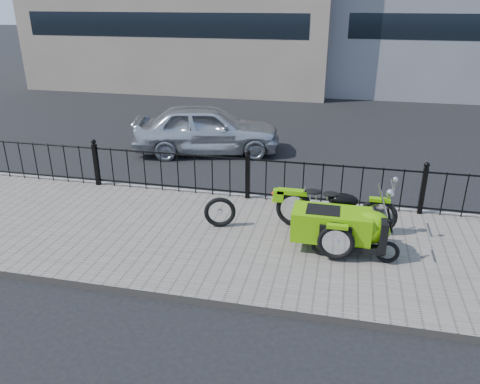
% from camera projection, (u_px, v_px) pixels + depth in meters
% --- Properties ---
extents(ground, '(120.00, 120.00, 0.00)m').
position_uv_depth(ground, '(234.00, 230.00, 8.91)').
color(ground, black).
rests_on(ground, ground).
extents(sidewalk, '(30.00, 3.80, 0.12)m').
position_uv_depth(sidewalk, '(227.00, 239.00, 8.44)').
color(sidewalk, '#6B645B').
rests_on(sidewalk, ground).
extents(curb, '(30.00, 0.10, 0.12)m').
position_uv_depth(curb, '(249.00, 198.00, 10.18)').
color(curb, gray).
rests_on(curb, ground).
extents(iron_fence, '(14.11, 0.11, 1.08)m').
position_uv_depth(iron_fence, '(248.00, 177.00, 9.86)').
color(iron_fence, black).
rests_on(iron_fence, sidewalk).
extents(motorcycle_sidecar, '(2.28, 1.48, 0.98)m').
position_uv_depth(motorcycle_sidecar, '(342.00, 222.00, 7.91)').
color(motorcycle_sidecar, black).
rests_on(motorcycle_sidecar, sidewalk).
extents(scooter, '(1.42, 0.41, 0.96)m').
position_uv_depth(scooter, '(349.00, 238.00, 7.58)').
color(scooter, black).
rests_on(scooter, sidewalk).
extents(spare_tire, '(0.59, 0.25, 0.59)m').
position_uv_depth(spare_tire, '(220.00, 212.00, 8.67)').
color(spare_tire, black).
rests_on(spare_tire, sidewalk).
extents(sedan_car, '(4.33, 2.59, 1.38)m').
position_uv_depth(sedan_car, '(207.00, 129.00, 13.07)').
color(sedan_car, silver).
rests_on(sedan_car, ground).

